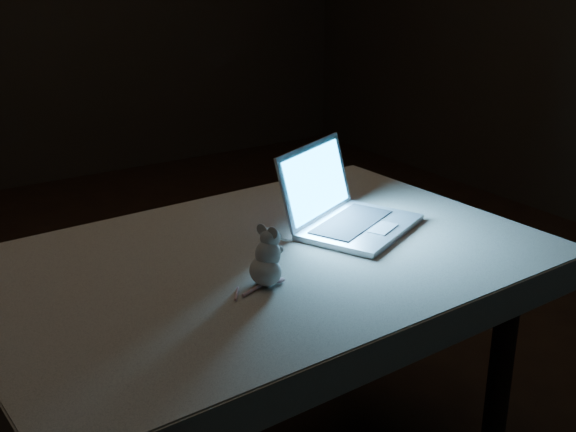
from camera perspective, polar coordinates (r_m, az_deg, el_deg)
floor at (r=2.61m, az=-4.64°, el=-11.73°), size 5.00×5.00×0.00m
table at (r=1.91m, az=-1.90°, el=-12.77°), size 1.31×0.87×0.68m
tablecloth at (r=1.75m, az=-0.34°, el=-4.55°), size 1.52×1.18×0.09m
laptop at (r=1.87m, az=5.85°, el=1.97°), size 0.40×0.38×0.22m
plush_mouse at (r=1.57m, az=-1.81°, el=-3.21°), size 0.11×0.11×0.14m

